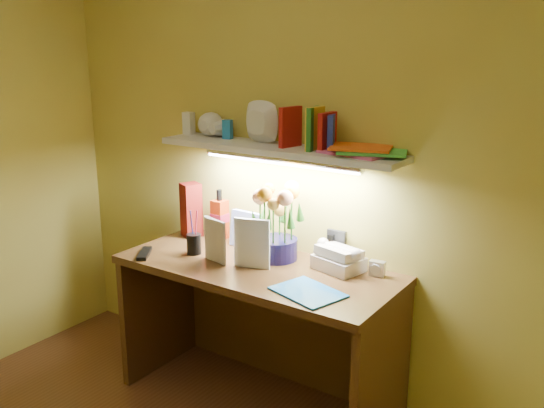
# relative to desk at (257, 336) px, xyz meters

# --- Properties ---
(desk) EXTENTS (1.40, 0.60, 0.75)m
(desk) POSITION_rel_desk_xyz_m (0.00, 0.00, 0.00)
(desk) COLOR #381C0F
(desk) RESTS_ON ground
(flower_bouquet) EXTENTS (0.25, 0.25, 0.37)m
(flower_bouquet) POSITION_rel_desk_xyz_m (0.02, 0.14, 0.56)
(flower_bouquet) COLOR #110D38
(flower_bouquet) RESTS_ON desk
(telephone) EXTENTS (0.25, 0.21, 0.13)m
(telephone) POSITION_rel_desk_xyz_m (0.35, 0.18, 0.44)
(telephone) COLOR beige
(telephone) RESTS_ON desk
(desk_clock) EXTENTS (0.08, 0.04, 0.07)m
(desk_clock) POSITION_rel_desk_xyz_m (0.54, 0.21, 0.41)
(desk_clock) COLOR #B4B4B9
(desk_clock) RESTS_ON desk
(whisky_bottle) EXTENTS (0.08, 0.08, 0.28)m
(whisky_bottle) POSITION_rel_desk_xyz_m (-0.42, 0.23, 0.51)
(whisky_bottle) COLOR #AA2F0D
(whisky_bottle) RESTS_ON desk
(whisky_box) EXTENTS (0.13, 0.13, 0.30)m
(whisky_box) POSITION_rel_desk_xyz_m (-0.58, 0.18, 0.53)
(whisky_box) COLOR #62110C
(whisky_box) RESTS_ON desk
(pen_cup) EXTENTS (0.09, 0.09, 0.18)m
(pen_cup) POSITION_rel_desk_xyz_m (-0.37, -0.04, 0.46)
(pen_cup) COLOR black
(pen_cup) RESTS_ON desk
(art_card) EXTENTS (0.19, 0.05, 0.19)m
(art_card) POSITION_rel_desk_xyz_m (-0.20, 0.19, 0.47)
(art_card) COLOR silver
(art_card) RESTS_ON desk
(tv_remote) EXTENTS (0.14, 0.17, 0.02)m
(tv_remote) POSITION_rel_desk_xyz_m (-0.56, -0.20, 0.38)
(tv_remote) COLOR black
(tv_remote) RESTS_ON desk
(blue_folder) EXTENTS (0.34, 0.29, 0.01)m
(blue_folder) POSITION_rel_desk_xyz_m (0.38, -0.14, 0.38)
(blue_folder) COLOR blue
(blue_folder) RESTS_ON desk
(desk_book_a) EXTENTS (0.16, 0.06, 0.22)m
(desk_book_a) POSITION_rel_desk_xyz_m (-0.28, -0.05, 0.48)
(desk_book_a) COLOR beige
(desk_book_a) RESTS_ON desk
(desk_book_b) EXTENTS (0.18, 0.07, 0.25)m
(desk_book_b) POSITION_rel_desk_xyz_m (-0.09, -0.06, 0.50)
(desk_book_b) COLOR silver
(desk_book_b) RESTS_ON desk
(wall_shelf) EXTENTS (1.32, 0.31, 0.23)m
(wall_shelf) POSITION_rel_desk_xyz_m (-0.00, 0.18, 0.96)
(wall_shelf) COLOR silver
(wall_shelf) RESTS_ON ground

